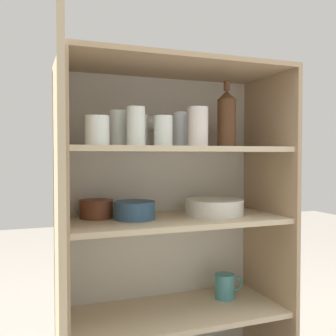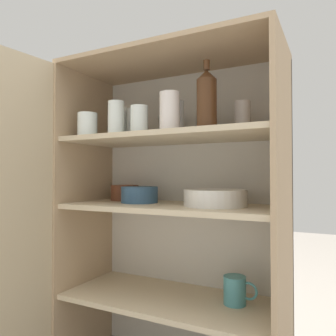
% 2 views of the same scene
% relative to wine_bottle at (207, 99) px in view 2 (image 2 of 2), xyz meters
% --- Properties ---
extents(cupboard_back_panel, '(0.88, 0.02, 1.26)m').
position_rel_wine_bottle_xyz_m(cupboard_back_panel, '(-0.18, 0.27, -0.44)').
color(cupboard_back_panel, silver).
rests_on(cupboard_back_panel, ground_plane).
extents(cupboard_side_left, '(0.02, 0.40, 1.26)m').
position_rel_wine_bottle_xyz_m(cupboard_side_left, '(-0.61, 0.08, -0.44)').
color(cupboard_side_left, tan).
rests_on(cupboard_side_left, ground_plane).
extents(cupboard_side_right, '(0.02, 0.40, 1.26)m').
position_rel_wine_bottle_xyz_m(cupboard_side_right, '(0.25, 0.08, -0.44)').
color(cupboard_side_right, tan).
rests_on(cupboard_side_right, ground_plane).
extents(cupboard_top_panel, '(0.88, 0.40, 0.02)m').
position_rel_wine_bottle_xyz_m(cupboard_top_panel, '(-0.18, 0.08, 0.20)').
color(cupboard_top_panel, tan).
rests_on(cupboard_top_panel, cupboard_side_left).
extents(shelf_board_lower, '(0.84, 0.37, 0.02)m').
position_rel_wine_bottle_xyz_m(shelf_board_lower, '(-0.18, 0.08, -0.76)').
color(shelf_board_lower, beige).
extents(shelf_board_middle, '(0.84, 0.37, 0.02)m').
position_rel_wine_bottle_xyz_m(shelf_board_middle, '(-0.18, 0.08, -0.40)').
color(shelf_board_middle, beige).
extents(shelf_board_upper, '(0.84, 0.37, 0.02)m').
position_rel_wine_bottle_xyz_m(shelf_board_upper, '(-0.18, 0.08, -0.12)').
color(shelf_board_upper, beige).
extents(tumbler_glass_0, '(0.06, 0.06, 0.13)m').
position_rel_wine_bottle_xyz_m(tumbler_glass_0, '(-0.41, 0.06, -0.04)').
color(tumbler_glass_0, white).
rests_on(tumbler_glass_0, shelf_board_upper).
extents(tumbler_glass_1, '(0.06, 0.06, 0.12)m').
position_rel_wine_bottle_xyz_m(tumbler_glass_1, '(0.09, 0.15, -0.05)').
color(tumbler_glass_1, silver).
rests_on(tumbler_glass_1, shelf_board_upper).
extents(tumbler_glass_2, '(0.06, 0.06, 0.13)m').
position_rel_wine_bottle_xyz_m(tumbler_glass_2, '(-0.37, -0.03, -0.04)').
color(tumbler_glass_2, white).
rests_on(tumbler_glass_2, shelf_board_upper).
extents(tumbler_glass_3, '(0.08, 0.08, 0.10)m').
position_rel_wine_bottle_xyz_m(tumbler_glass_3, '(-0.51, -0.04, -0.06)').
color(tumbler_glass_3, white).
rests_on(tumbler_glass_3, shelf_board_upper).
extents(tumbler_glass_4, '(0.07, 0.07, 0.11)m').
position_rel_wine_bottle_xyz_m(tumbler_glass_4, '(-0.27, -0.02, -0.06)').
color(tumbler_glass_4, white).
rests_on(tumbler_glass_4, shelf_board_upper).
extents(tumbler_glass_5, '(0.07, 0.07, 0.13)m').
position_rel_wine_bottle_xyz_m(tumbler_glass_5, '(-0.16, 0.07, -0.04)').
color(tumbler_glass_5, white).
rests_on(tumbler_glass_5, shelf_board_upper).
extents(tumbler_glass_6, '(0.08, 0.08, 0.12)m').
position_rel_wine_bottle_xyz_m(tumbler_glass_6, '(-0.34, 0.06, -0.05)').
color(tumbler_glass_6, white).
rests_on(tumbler_glass_6, shelf_board_upper).
extents(tumbler_glass_7, '(0.06, 0.06, 0.12)m').
position_rel_wine_bottle_xyz_m(tumbler_glass_7, '(-0.07, 0.14, -0.05)').
color(tumbler_glass_7, silver).
rests_on(tumbler_glass_7, shelf_board_upper).
extents(tumbler_glass_8, '(0.07, 0.07, 0.14)m').
position_rel_wine_bottle_xyz_m(tumbler_glass_8, '(-0.13, -0.03, -0.04)').
color(tumbler_glass_8, silver).
rests_on(tumbler_glass_8, shelf_board_upper).
extents(wine_glass_0, '(0.08, 0.08, 0.13)m').
position_rel_wine_bottle_xyz_m(wine_glass_0, '(-0.25, 0.19, -0.02)').
color(wine_glass_0, white).
rests_on(wine_glass_0, shelf_board_upper).
extents(wine_bottle, '(0.07, 0.07, 0.25)m').
position_rel_wine_bottle_xyz_m(wine_bottle, '(0.00, 0.00, 0.00)').
color(wine_bottle, '#4C2D19').
rests_on(wine_bottle, shelf_board_upper).
extents(plate_stack_white, '(0.24, 0.24, 0.06)m').
position_rel_wine_bottle_xyz_m(plate_stack_white, '(-0.00, 0.10, -0.35)').
color(plate_stack_white, white).
rests_on(plate_stack_white, shelf_board_middle).
extents(mixing_bowl_large, '(0.16, 0.16, 0.07)m').
position_rel_wine_bottle_xyz_m(mixing_bowl_large, '(-0.34, 0.10, -0.35)').
color(mixing_bowl_large, '#33567A').
rests_on(mixing_bowl_large, shelf_board_middle).
extents(serving_bowl_small, '(0.13, 0.13, 0.07)m').
position_rel_wine_bottle_xyz_m(serving_bowl_small, '(-0.47, 0.18, -0.35)').
color(serving_bowl_small, brown).
rests_on(serving_bowl_small, shelf_board_middle).
extents(coffee_mug_primary, '(0.13, 0.08, 0.10)m').
position_rel_wine_bottle_xyz_m(coffee_mug_primary, '(0.07, 0.12, -0.70)').
color(coffee_mug_primary, teal).
rests_on(coffee_mug_primary, shelf_board_lower).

